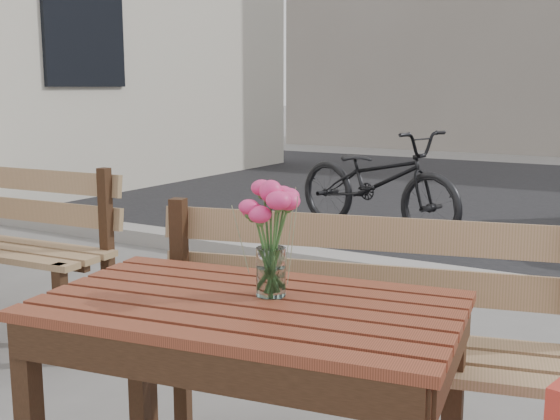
% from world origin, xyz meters
% --- Properties ---
extents(street, '(30.00, 8.12, 0.12)m').
position_xyz_m(street, '(0.00, 5.06, 0.03)').
color(street, black).
rests_on(street, ground).
extents(main_table, '(1.26, 0.86, 0.72)m').
position_xyz_m(main_table, '(0.09, 0.16, 0.60)').
color(main_table, '#5E2B18').
rests_on(main_table, ground).
extents(main_bench, '(1.55, 0.80, 0.93)m').
position_xyz_m(main_bench, '(0.21, 0.66, 0.56)').
color(main_bench, '#95754D').
rests_on(main_bench, ground).
extents(main_vase, '(0.18, 0.18, 0.33)m').
position_xyz_m(main_vase, '(0.12, 0.24, 0.92)').
color(main_vase, white).
rests_on(main_vase, main_table).
extents(bicycle, '(1.89, 1.10, 0.94)m').
position_xyz_m(bicycle, '(-1.30, 4.37, 0.47)').
color(bicycle, black).
rests_on(bicycle, ground).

